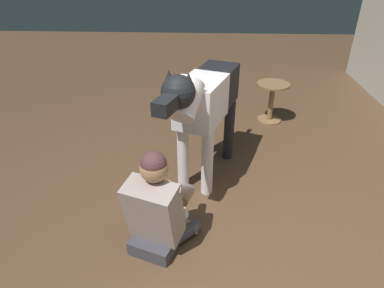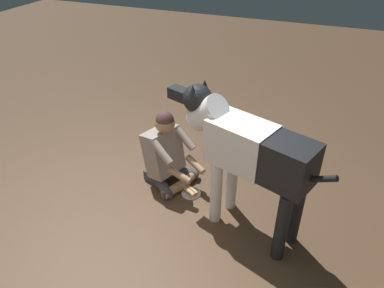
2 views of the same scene
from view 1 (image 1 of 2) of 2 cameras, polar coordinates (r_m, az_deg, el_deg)
name	(u,v)px [view 1 (image 1 of 2)]	position (r m, az deg, el deg)	size (l,w,h in m)	color
ground_plane	(224,250)	(2.85, 5.53, -17.51)	(16.16, 16.16, 0.00)	brown
person_sitting_on_floor	(157,209)	(2.66, -5.96, -10.88)	(0.73, 0.60, 0.88)	#3D3C44
large_dog	(204,103)	(3.17, 1.99, 6.98)	(1.61, 0.72, 1.33)	silver
hot_dog_on_plate	(177,213)	(3.12, -2.55, -11.62)	(0.21, 0.21, 0.06)	silver
round_side_table	(272,99)	(4.76, 13.35, 7.47)	(0.44, 0.44, 0.55)	olive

